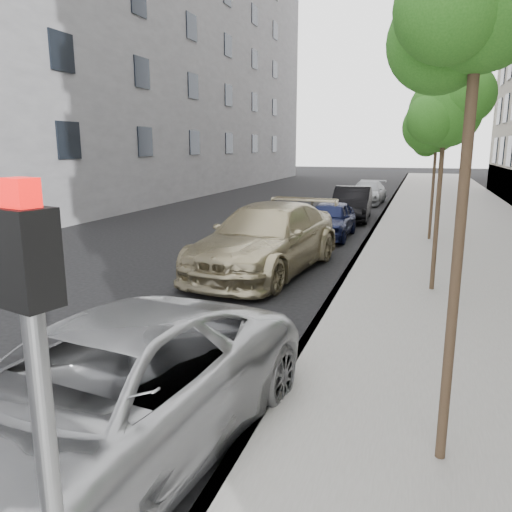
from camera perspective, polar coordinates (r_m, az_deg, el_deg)
The scene contains 11 objects.
ground at distance 5.50m, azimuth -18.95°, elevation -24.55°, with size 160.00×160.00×0.00m, color black.
sidewalk at distance 27.63m, azimuth 21.28°, elevation 4.95°, with size 6.40×72.00×0.14m, color gray.
curb at distance 27.64m, azimuth 14.78°, elevation 5.38°, with size 0.15×72.00×0.14m, color #9E9B93.
tree_mid at distance 11.44m, azimuth 20.97°, elevation 15.20°, with size 1.80×1.60×4.71m.
tree_far at distance 17.92m, azimuth 20.07°, elevation 13.07°, with size 1.63×1.43×4.35m.
signal_pole at distance 2.55m, azimuth -23.07°, elevation -17.59°, with size 0.28×0.23×2.98m.
minivan at distance 5.48m, azimuth -17.24°, elevation -15.31°, with size 2.48×5.39×1.50m, color #A0A2A5.
suv at distance 13.10m, azimuth 1.20°, elevation 2.00°, with size 2.47×6.08×1.76m, color tan.
sedan_blue at distance 18.35m, azimuth 8.42°, elevation 4.16°, with size 1.57×3.89×1.33m, color #101638.
sedan_black at distance 23.03m, azimuth 10.91°, elevation 5.92°, with size 1.57×4.50×1.48m, color black.
sedan_rear at distance 29.77m, azimuth 12.62°, elevation 7.09°, with size 1.83×4.50×1.30m, color #989B9F.
Camera 1 is at (2.84, -3.41, 3.24)m, focal length 35.00 mm.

